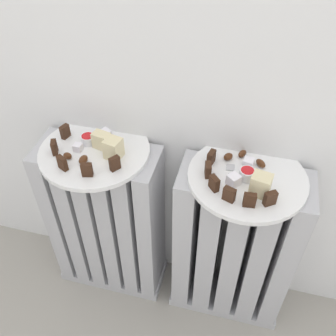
{
  "coord_description": "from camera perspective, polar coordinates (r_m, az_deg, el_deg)",
  "views": [
    {
      "loc": [
        0.17,
        -0.38,
        1.18
      ],
      "look_at": [
        0.0,
        0.28,
        0.55
      ],
      "focal_mm": 40.17,
      "sensor_mm": 36.0,
      "label": 1
    }
  ],
  "objects": [
    {
      "name": "radiator_left",
      "position": [
        1.18,
        -9.23,
        -8.24
      ],
      "size": [
        0.34,
        0.15,
        0.55
      ],
      "color": "#B2B2B7",
      "rests_on": "ground_plane"
    },
    {
      "name": "radiator_right",
      "position": [
        1.12,
        9.82,
        -12.03
      ],
      "size": [
        0.34,
        0.15,
        0.55
      ],
      "color": "#B2B2B7",
      "rests_on": "ground_plane"
    },
    {
      "name": "plate_left",
      "position": [
        0.97,
        -11.08,
        2.52
      ],
      "size": [
        0.28,
        0.28,
        0.01
      ],
      "primitive_type": "cylinder",
      "color": "white",
      "rests_on": "radiator_left"
    },
    {
      "name": "plate_right",
      "position": [
        0.9,
        11.94,
        -1.4
      ],
      "size": [
        0.28,
        0.28,
        0.01
      ],
      "primitive_type": "cylinder",
      "color": "white",
      "rests_on": "radiator_right"
    },
    {
      "name": "dark_cake_slice_left_0",
      "position": [
        1.02,
        -15.36,
        5.36
      ],
      "size": [
        0.02,
        0.03,
        0.04
      ],
      "primitive_type": "cube",
      "rotation": [
        0.0,
        0.0,
        -1.88
      ],
      "color": "#382114",
      "rests_on": "plate_left"
    },
    {
      "name": "dark_cake_slice_left_1",
      "position": [
        0.97,
        -16.87,
        3.01
      ],
      "size": [
        0.02,
        0.03,
        0.04
      ],
      "primitive_type": "cube",
      "rotation": [
        0.0,
        0.0,
        -1.17
      ],
      "color": "#382114",
      "rests_on": "plate_left"
    },
    {
      "name": "dark_cake_slice_left_2",
      "position": [
        0.92,
        -15.74,
        0.73
      ],
      "size": [
        0.03,
        0.02,
        0.04
      ],
      "primitive_type": "cube",
      "rotation": [
        0.0,
        0.0,
        -0.47
      ],
      "color": "#382114",
      "rests_on": "plate_left"
    },
    {
      "name": "dark_cake_slice_left_3",
      "position": [
        0.89,
        -12.21,
        -0.27
      ],
      "size": [
        0.03,
        0.02,
        0.04
      ],
      "primitive_type": "cube",
      "rotation": [
        0.0,
        0.0,
        0.24
      ],
      "color": "#382114",
      "rests_on": "plate_left"
    },
    {
      "name": "dark_cake_slice_left_4",
      "position": [
        0.89,
        -8.09,
        0.7
      ],
      "size": [
        0.02,
        0.03,
        0.04
      ],
      "primitive_type": "cube",
      "rotation": [
        0.0,
        0.0,
        0.95
      ],
      "color": "#382114",
      "rests_on": "plate_left"
    },
    {
      "name": "marble_cake_slice_left_0",
      "position": [
        0.96,
        -10.04,
        4.14
      ],
      "size": [
        0.05,
        0.04,
        0.04
      ],
      "primitive_type": "cube",
      "rotation": [
        0.0,
        0.0,
        -0.23
      ],
      "color": "beige",
      "rests_on": "plate_left"
    },
    {
      "name": "marble_cake_slice_left_1",
      "position": [
        0.92,
        -8.29,
        2.96
      ],
      "size": [
        0.05,
        0.05,
        0.05
      ],
      "primitive_type": "cube",
      "rotation": [
        0.0,
        0.0,
        -0.22
      ],
      "color": "beige",
      "rests_on": "plate_left"
    },
    {
      "name": "turkish_delight_left_0",
      "position": [
        0.99,
        -9.5,
        4.99
      ],
      "size": [
        0.04,
        0.04,
        0.03
      ],
      "primitive_type": "cube",
      "rotation": [
        0.0,
        0.0,
        1.05
      ],
      "color": "white",
      "rests_on": "plate_left"
    },
    {
      "name": "turkish_delight_left_1",
      "position": [
        0.97,
        -13.5,
        3.03
      ],
      "size": [
        0.02,
        0.02,
        0.02
      ],
      "primitive_type": "cube",
      "rotation": [
        0.0,
        0.0,
        1.54
      ],
      "color": "white",
      "rests_on": "plate_left"
    },
    {
      "name": "medjool_date_left_0",
      "position": [
        0.93,
        -12.74,
        1.26
      ],
      "size": [
        0.02,
        0.03,
        0.02
      ],
      "primitive_type": "ellipsoid",
      "rotation": [
        0.0,
        0.0,
        1.47
      ],
      "color": "#4C2814",
      "rests_on": "plate_left"
    },
    {
      "name": "medjool_date_left_1",
      "position": [
        0.95,
        -15.0,
        1.79
      ],
      "size": [
        0.02,
        0.02,
        0.02
      ],
      "primitive_type": "ellipsoid",
      "rotation": [
        0.0,
        0.0,
        2.95
      ],
      "color": "#4C2814",
      "rests_on": "plate_left"
    },
    {
      "name": "jam_bowl_left",
      "position": [
        0.99,
        -12.05,
        4.34
      ],
      "size": [
        0.04,
        0.04,
        0.02
      ],
      "color": "white",
      "rests_on": "plate_left"
    },
    {
      "name": "dark_cake_slice_right_0",
      "position": [
        0.91,
        6.57,
        1.59
      ],
      "size": [
        0.02,
        0.03,
        0.03
      ],
      "primitive_type": "cube",
      "rotation": [
        0.0,
        0.0,
        -1.81
      ],
      "color": "#382114",
      "rests_on": "plate_right"
    },
    {
      "name": "dark_cake_slice_right_1",
      "position": [
        0.87,
        6.09,
        -0.29
      ],
      "size": [
        0.02,
        0.03,
        0.03
      ],
      "primitive_type": "cube",
      "rotation": [
        0.0,
        0.0,
        -1.33
      ],
      "color": "#382114",
      "rests_on": "plate_right"
    },
    {
      "name": "dark_cake_slice_right_2",
      "position": [
        0.84,
        7.02,
        -2.31
      ],
      "size": [
        0.03,
        0.03,
        0.03
      ],
      "primitive_type": "cube",
      "rotation": [
        0.0,
        0.0,
        -0.85
      ],
      "color": "#382114",
      "rests_on": "plate_right"
    },
    {
      "name": "dark_cake_slice_right_3",
      "position": [
        0.82,
        9.26,
        -3.97
      ],
      "size": [
        0.03,
        0.02,
        0.03
      ],
      "primitive_type": "cube",
      "rotation": [
        0.0,
        0.0,
        -0.37
      ],
      "color": "#382114",
      "rests_on": "plate_right"
    },
    {
      "name": "dark_cake_slice_right_4",
      "position": [
        0.82,
        12.29,
        -4.78
      ],
      "size": [
        0.03,
        0.02,
        0.03
      ],
      "primitive_type": "cube",
      "rotation": [
        0.0,
        0.0,
        0.11
      ],
      "color": "#382114",
      "rests_on": "plate_right"
    },
    {
      "name": "dark_cake_slice_right_5",
      "position": [
        0.83,
        15.24,
        -4.48
      ],
      "size": [
        0.03,
        0.03,
        0.03
      ],
      "primitive_type": "cube",
      "rotation": [
        0.0,
        0.0,
        0.6
      ],
      "color": "#382114",
      "rests_on": "plate_right"
    },
    {
      "name": "marble_cake_slice_right_0",
      "position": [
        0.85,
        13.88,
        -2.48
      ],
      "size": [
        0.05,
        0.04,
        0.05
      ],
      "primitive_type": "cube",
      "rotation": [
        0.0,
        0.0,
        -0.19
      ],
      "color": "beige",
      "rests_on": "plate_right"
    },
    {
      "name": "turkish_delight_right_0",
      "position": [
        0.91,
        12.08,
        0.69
      ],
      "size": [
        0.03,
        0.03,
        0.02
      ],
      "primitive_type": "cube",
      "rotation": [
        0.0,
        0.0,
        1.4
      ],
      "color": "white",
      "rests_on": "plate_right"
    },
    {
      "name": "turkish_delight_right_1",
      "position": [
        0.86,
        9.94,
        -1.8
      ],
      "size": [
        0.04,
        0.04,
        0.03
      ],
      "primitive_type": "cube",
      "rotation": [
        0.0,
        0.0,
        0.89
      ],
      "color": "white",
      "rests_on": "plate_right"
    },
    {
      "name": "medjool_date_right_0",
      "position": [
        0.93,
        9.11,
        1.71
      ],
      "size": [
        0.03,
        0.03,
        0.02
      ],
      "primitive_type": "ellipsoid",
      "rotation": [
        0.0,
        0.0,
        0.89
      ],
      "color": "#4C2814",
      "rests_on": "plate_right"
    },
    {
      "name": "medjool_date_right_1",
      "position": [
        0.94,
        11.22,
        2.15
      ],
      "size": [
        0.03,
        0.03,
        0.02
      ],
      "primitive_type": "ellipsoid",
      "rotation": [
        0.0,
        0.0,
        1.05
      ],
      "color": "#4C2814",
      "rests_on": "plate_right"
    },
    {
      "name": "medjool_date_right_2",
      "position": [
        0.92,
        13.89,
        0.69
      ],
      "size": [
        0.03,
        0.03,
        0.02
      ],
      "primitive_type": "ellipsoid",
      "rotation": [
        0.0,
        0.0,
        2.35
      ],
      "color": "#4C2814",
      "rests_on": "plate_right"
    },
    {
      "name": "jam_bowl_right",
      "position": [
        0.88,
        11.88,
        -0.85
      ],
      "size": [
        0.04,
        0.04,
        0.03
      ],
      "color": "white",
      "rests_on": "plate_right"
    },
    {
      "name": "fork",
      "position": [
        0.89,
        9.36,
        -1.07
      ],
      "size": [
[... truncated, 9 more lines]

